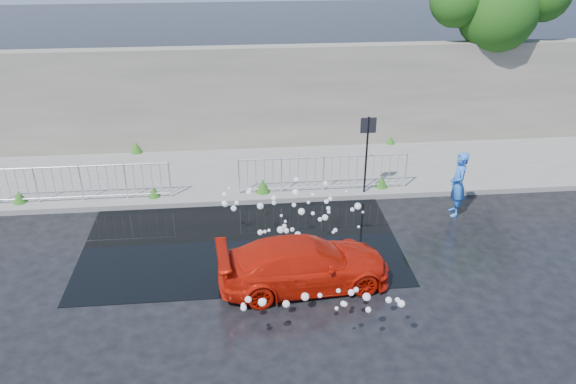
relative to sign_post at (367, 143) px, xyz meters
name	(u,v)px	position (x,y,z in m)	size (l,w,h in m)	color
ground	(222,261)	(-4.20, -3.10, -1.72)	(90.00, 90.00, 0.00)	black
pavement	(223,174)	(-4.20, 1.90, -1.65)	(30.00, 4.00, 0.15)	slate
curb	(223,202)	(-4.20, -0.10, -1.64)	(30.00, 0.25, 0.16)	slate
retaining_wall	(221,99)	(-4.20, 4.10, 0.18)	(30.00, 0.60, 3.50)	#635E53
puddle	(241,239)	(-3.70, -2.10, -1.72)	(8.00, 5.00, 0.01)	black
sign_post	(367,143)	(0.00, 0.00, 0.00)	(0.45, 0.06, 2.50)	black
tree	(500,7)	(5.37, 4.32, 3.03)	(4.86, 2.73, 6.16)	#332114
railing_left	(81,182)	(-8.20, 0.25, -0.99)	(5.05, 0.05, 1.10)	silver
railing_right	(323,172)	(-1.20, 0.25, -0.99)	(5.05, 0.05, 1.10)	silver
weeds	(215,174)	(-4.45, 1.34, -1.39)	(12.17, 3.93, 0.42)	#224E15
water_spray	(295,234)	(-2.43, -3.25, -0.98)	(3.67, 5.65, 1.09)	white
red_car	(305,264)	(-2.31, -4.24, -1.16)	(1.58, 3.88, 1.13)	red
person	(458,184)	(2.30, -1.30, -0.80)	(0.67, 0.44, 1.85)	blue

